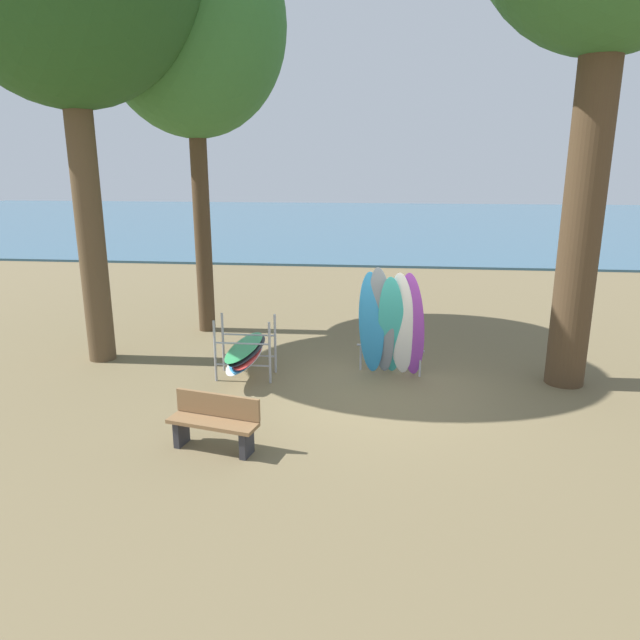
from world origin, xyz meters
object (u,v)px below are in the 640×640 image
object	(u,v)px
tree_mid_behind	(192,27)
park_bench	(215,421)
board_storage_rack	(246,352)
leaning_board_pile	(391,325)

from	to	relation	value
tree_mid_behind	park_bench	bearing A→B (deg)	-72.46
tree_mid_behind	board_storage_rack	size ratio (longest dim) A/B	4.59
tree_mid_behind	board_storage_rack	distance (m)	7.67
leaning_board_pile	board_storage_rack	bearing A→B (deg)	-174.70
board_storage_rack	park_bench	distance (m)	3.10
tree_mid_behind	park_bench	world-z (taller)	tree_mid_behind
leaning_board_pile	board_storage_rack	xyz separation A→B (m)	(-2.91, -0.27, -0.59)
board_storage_rack	park_bench	xyz separation A→B (m)	(0.23, -3.10, -0.07)
board_storage_rack	tree_mid_behind	bearing A→B (deg)	118.64
board_storage_rack	park_bench	world-z (taller)	board_storage_rack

